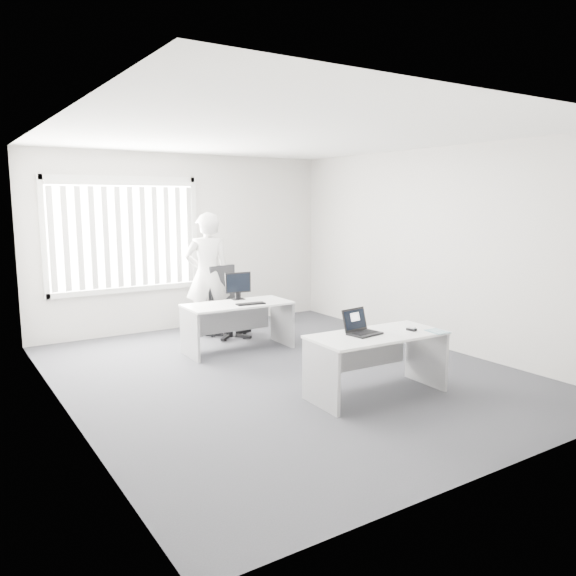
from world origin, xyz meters
TOP-DOWN VIEW (x-y plane):
  - ground at (0.00, 0.00)m, footprint 6.00×6.00m
  - wall_back at (0.00, 3.00)m, footprint 5.00×0.02m
  - wall_front at (0.00, -3.00)m, footprint 5.00×0.02m
  - wall_left at (-2.50, 0.00)m, footprint 0.02×6.00m
  - wall_right at (2.50, 0.00)m, footprint 0.02×6.00m
  - ceiling at (0.00, 0.00)m, footprint 5.00×6.00m
  - window at (-1.00, 2.96)m, footprint 2.32×0.06m
  - blinds at (-1.00, 2.90)m, footprint 2.20×0.10m
  - desk_near at (0.40, -1.19)m, footprint 1.50×0.75m
  - desk_far at (0.01, 1.22)m, footprint 1.48×0.73m
  - office_chair at (0.27, 2.03)m, footprint 0.69×0.69m
  - person at (0.04, 2.25)m, footprint 0.78×0.61m
  - laptop at (0.26, -1.15)m, footprint 0.37×0.34m
  - paper_sheet at (0.81, -1.24)m, footprint 0.31×0.26m
  - mouse at (0.80, -1.29)m, footprint 0.08×0.11m
  - booklet at (0.99, -1.48)m, footprint 0.19×0.25m
  - keyboard at (0.11, 1.04)m, footprint 0.41×0.18m
  - monitor at (0.15, 1.48)m, footprint 0.40×0.14m

SIDE VIEW (x-z plane):
  - ground at x=0.00m, z-range 0.00..0.00m
  - office_chair at x=0.27m, z-range -0.20..0.88m
  - desk_far at x=0.01m, z-range 0.15..0.81m
  - desk_near at x=0.40m, z-range 0.15..0.82m
  - paper_sheet at x=0.81m, z-range 0.67..0.67m
  - keyboard at x=0.11m, z-range 0.67..0.68m
  - booklet at x=0.99m, z-range 0.67..0.68m
  - mouse at x=0.80m, z-range 0.67..0.72m
  - laptop at x=0.26m, z-range 0.67..0.94m
  - monitor at x=0.15m, z-range 0.67..1.06m
  - person at x=0.04m, z-range 0.00..1.89m
  - wall_back at x=0.00m, z-range 0.00..2.80m
  - wall_front at x=0.00m, z-range 0.00..2.80m
  - wall_left at x=-2.50m, z-range 0.00..2.80m
  - wall_right at x=2.50m, z-range 0.00..2.80m
  - blinds at x=-1.00m, z-range 0.77..2.27m
  - window at x=-1.00m, z-range 0.67..2.43m
  - ceiling at x=0.00m, z-range 2.79..2.81m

